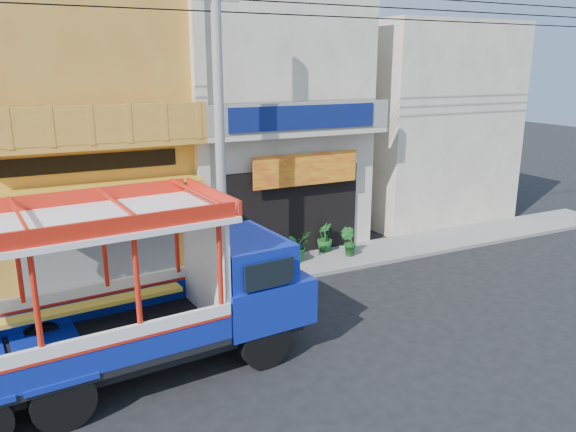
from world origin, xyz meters
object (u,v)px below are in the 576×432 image
at_px(songthaew_truck, 146,291).
at_px(potted_plant_c, 325,237).
at_px(potted_plant_a, 297,246).
at_px(potted_plant_b, 349,242).
at_px(utility_pole, 224,106).

bearing_deg(songthaew_truck, potted_plant_c, 34.89).
relative_size(potted_plant_a, potted_plant_b, 1.08).
distance_m(utility_pole, potted_plant_a, 5.21).
bearing_deg(potted_plant_c, utility_pole, -62.86).
relative_size(potted_plant_b, potted_plant_c, 0.96).
height_order(potted_plant_a, potted_plant_b, potted_plant_a).
relative_size(potted_plant_a, potted_plant_c, 1.04).
relative_size(utility_pole, potted_plant_b, 30.85).
height_order(potted_plant_a, potted_plant_c, potted_plant_a).
relative_size(utility_pole, potted_plant_c, 29.77).
relative_size(utility_pole, songthaew_truck, 3.49).
distance_m(potted_plant_a, potted_plant_c, 1.34).
distance_m(potted_plant_a, potted_plant_b, 1.75).
distance_m(songthaew_truck, potted_plant_a, 7.14).
height_order(utility_pole, songthaew_truck, utility_pole).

